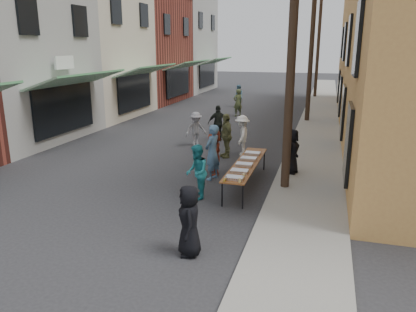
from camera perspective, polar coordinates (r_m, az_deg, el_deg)
The scene contains 27 objects.
ground at distance 11.39m, azimuth -13.27°, elevation -7.41°, with size 120.00×120.00×0.00m, color #28282B.
sidewalk at distance 24.44m, azimuth 15.35°, elevation 4.69°, with size 2.20×60.00×0.10m, color gray.
storefront_row at distance 28.53m, azimuth -16.71°, elevation 14.29°, with size 8.00×37.00×9.00m.
utility_pole_near at distance 12.11m, azimuth 11.79°, elevation 15.86°, with size 0.26×0.26×9.00m, color #2D2116.
utility_pole_mid at distance 24.09m, azimuth 14.40°, elevation 15.27°, with size 0.26×0.26×9.00m, color #2D2116.
utility_pole_far at distance 36.08m, azimuth 15.27°, elevation 15.07°, with size 0.26×0.26×9.00m, color #2D2116.
serving_table at distance 12.77m, azimuth 5.39°, elevation -1.17°, with size 0.70×4.00×0.75m.
catering_tray_sausage at distance 11.20m, azimuth 3.75°, elevation -3.08°, with size 0.50×0.33×0.08m, color maroon.
catering_tray_foil_b at distance 11.81m, azimuth 4.45°, elevation -2.13°, with size 0.50×0.33×0.08m, color #B2B2B7.
catering_tray_buns at distance 12.46m, azimuth 5.12°, elevation -1.20°, with size 0.50×0.33×0.08m, color tan.
catering_tray_foil_d at distance 13.13m, azimuth 5.73°, elevation -0.37°, with size 0.50×0.33×0.08m, color #B2B2B7.
catering_tray_buns_end at distance 13.79m, azimuth 6.28°, elevation 0.39°, with size 0.50×0.33×0.08m, color tan.
condiment_jar_a at distance 10.97m, azimuth 2.28°, elevation -3.46°, with size 0.07×0.07×0.08m, color #A57F26.
condiment_jar_b at distance 11.07m, azimuth 2.40°, elevation -3.30°, with size 0.07×0.07×0.08m, color #A57F26.
condiment_jar_c at distance 11.16m, azimuth 2.53°, elevation -3.14°, with size 0.07×0.07×0.08m, color #A57F26.
cup_stack at distance 10.93m, azimuth 4.48°, elevation -3.47°, with size 0.08×0.08×0.12m, color tan.
guest_front_a at distance 8.59m, azimuth -2.65°, elevation -9.08°, with size 0.76×0.49×1.55m, color black.
guest_front_b at distance 13.30m, azimuth 0.60°, elevation 0.51°, with size 0.67×0.44×1.85m, color #4C7193.
guest_front_c at distance 11.64m, azimuth -1.60°, elevation -2.28°, with size 0.78×0.61×1.60m, color teal.
guest_front_d at distance 16.44m, azimuth 4.80°, elevation 2.93°, with size 1.05×0.60×1.62m, color white.
guest_front_e at distance 16.01m, azimuth 2.56°, elevation 2.88°, with size 1.03×0.43×1.76m, color #65683C.
guest_queue_back at distance 13.90m, azimuth 0.87°, elevation 0.58°, with size 1.46×0.46×1.57m, color #973721.
server at distance 13.98m, azimuth 11.71°, elevation 0.65°, with size 0.74×0.48×1.52m, color black.
passerby_left at distance 17.86m, azimuth -1.70°, elevation 3.79°, with size 0.98×0.56×1.52m, color gray.
passerby_mid at distance 18.86m, azimuth 1.47°, elevation 4.64°, with size 0.97×0.41×1.66m, color black.
passerby_right at distance 25.64m, azimuth 4.22°, elevation 7.49°, with size 0.62×0.41×1.71m, color #4C5934.
passerby_far at distance 29.58m, azimuth 4.30°, elevation 8.42°, with size 0.78×0.61×1.60m, color teal.
Camera 1 is at (5.38, -9.06, 4.31)m, focal length 35.00 mm.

